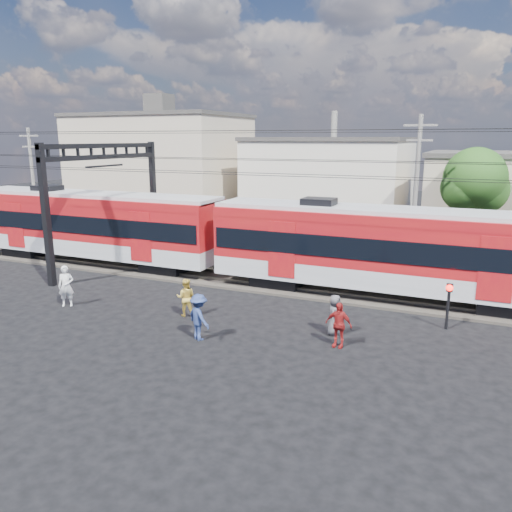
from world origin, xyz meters
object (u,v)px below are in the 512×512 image
at_px(pedestrian_a, 66,286).
at_px(pedestrian_c, 199,317).
at_px(crossing_signal, 449,298).
at_px(commuter_train, 391,248).

xyz_separation_m(pedestrian_a, pedestrian_c, (7.22, -1.01, -0.04)).
height_order(pedestrian_c, crossing_signal, crossing_signal).
bearing_deg(commuter_train, pedestrian_c, -126.24).
distance_m(pedestrian_a, crossing_signal, 15.91).
xyz_separation_m(pedestrian_a, crossing_signal, (15.47, 3.68, 0.36)).
height_order(commuter_train, pedestrian_a, commuter_train).
distance_m(commuter_train, crossing_signal, 4.12).
bearing_deg(commuter_train, pedestrian_a, -152.68).
bearing_deg(pedestrian_c, commuter_train, -98.00).
bearing_deg(pedestrian_a, commuter_train, -3.40).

